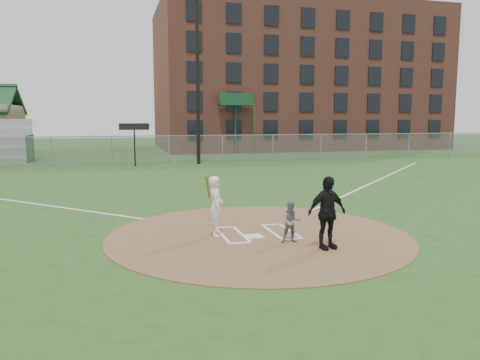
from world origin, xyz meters
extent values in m
plane|color=#254E1B|center=(0.00, 0.00, 0.00)|extent=(140.00, 140.00, 0.00)
cylinder|color=brown|center=(0.00, 0.00, 0.01)|extent=(8.40, 8.40, 0.02)
cube|color=silver|center=(-0.20, -0.24, 0.04)|extent=(0.48, 0.48, 0.03)
cube|color=white|center=(9.00, 9.00, 0.01)|extent=(17.04, 17.04, 0.01)
imported|color=slate|center=(0.59, -1.01, 0.56)|extent=(0.60, 0.50, 1.09)
imported|color=black|center=(1.21, -1.79, 0.93)|extent=(1.12, 0.60, 1.82)
cube|color=white|center=(-1.00, 0.15, 0.03)|extent=(0.08, 1.80, 0.01)
cube|color=white|center=(-0.45, 0.15, 0.03)|extent=(0.08, 1.80, 0.01)
cube|color=white|center=(-0.72, 1.05, 0.03)|extent=(0.62, 0.08, 0.01)
cube|color=white|center=(-0.72, -0.75, 0.03)|extent=(0.62, 0.08, 0.01)
cube|color=white|center=(1.00, 0.15, 0.03)|extent=(0.08, 1.80, 0.01)
cube|color=white|center=(0.45, 0.15, 0.03)|extent=(0.08, 1.80, 0.01)
cube|color=white|center=(0.72, 1.05, 0.03)|extent=(0.62, 0.08, 0.01)
cube|color=white|center=(0.72, -0.75, 0.03)|extent=(0.62, 0.08, 0.01)
imported|color=white|center=(-1.17, 0.20, 0.85)|extent=(0.52, 0.68, 1.65)
cylinder|color=brown|center=(-1.47, -0.20, 1.45)|extent=(0.26, 0.59, 0.70)
cube|color=slate|center=(0.00, 22.00, 1.00)|extent=(56.00, 0.03, 2.00)
cube|color=gray|center=(0.00, 22.00, 2.00)|extent=(56.00, 0.06, 0.06)
cube|color=gray|center=(0.00, 22.00, 1.00)|extent=(56.08, 0.08, 2.00)
cube|color=#194728|center=(-10.00, 26.20, 1.00)|extent=(0.08, 3.20, 2.00)
cube|color=brown|center=(16.00, 38.00, 7.50)|extent=(30.00, 16.00, 15.00)
cube|color=black|center=(15.90, 29.94, 7.40)|extent=(26.60, 0.10, 12.20)
cube|color=#194728|center=(7.00, 29.34, 4.50)|extent=(3.20, 1.00, 0.15)
cube|color=#194728|center=(7.00, 29.84, 2.25)|extent=(0.12, 0.12, 4.50)
cube|color=#194728|center=(8.50, 28.89, 2.25)|extent=(0.12, 0.12, 4.50)
cube|color=#194728|center=(7.00, 29.34, 5.05)|extent=(3.20, 0.08, 1.00)
cylinder|color=black|center=(2.00, 21.00, 6.00)|extent=(0.26, 0.26, 12.00)
cylinder|color=black|center=(-2.50, 20.20, 1.30)|extent=(0.10, 0.10, 2.60)
cube|color=black|center=(-2.50, 20.20, 2.70)|extent=(2.00, 0.10, 0.45)
camera|label=1|loc=(-3.80, -12.17, 3.23)|focal=35.00mm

